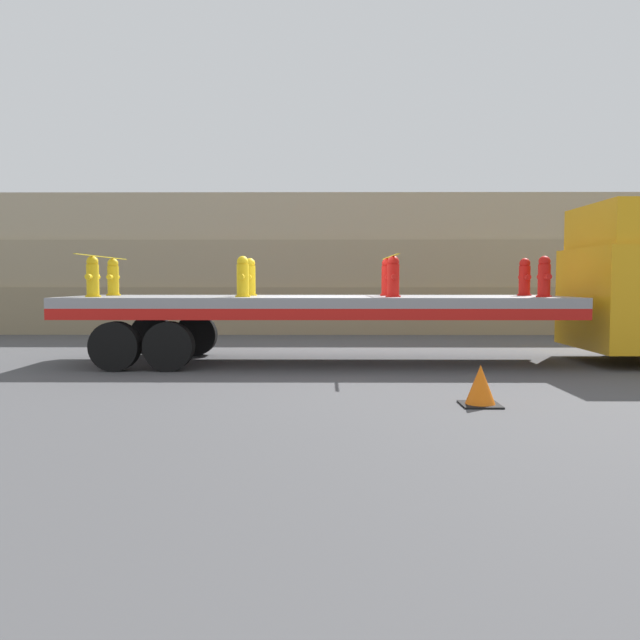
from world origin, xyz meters
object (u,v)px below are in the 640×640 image
(fire_hydrant_red_far_3, at_px, (525,278))
(fire_hydrant_red_near_2, at_px, (393,277))
(flatbed_trailer, at_px, (293,308))
(fire_hydrant_red_far_2, at_px, (387,278))
(fire_hydrant_yellow_far_1, at_px, (250,278))
(traffic_cone, at_px, (480,386))
(fire_hydrant_yellow_far_0, at_px, (113,278))
(fire_hydrant_red_near_3, at_px, (544,277))
(fire_hydrant_yellow_near_0, at_px, (93,277))
(fire_hydrant_yellow_near_1, at_px, (243,277))

(fire_hydrant_red_far_3, bearing_deg, fire_hydrant_red_near_2, -158.03)
(flatbed_trailer, xyz_separation_m, fire_hydrant_red_near_2, (1.89, -0.56, 0.59))
(flatbed_trailer, relative_size, fire_hydrant_red_far_2, 12.59)
(fire_hydrant_yellow_far_1, bearing_deg, traffic_cone, -53.86)
(fire_hydrant_yellow_far_0, distance_m, fire_hydrant_red_far_2, 5.58)
(fire_hydrant_yellow_far_0, relative_size, traffic_cone, 1.45)
(flatbed_trailer, xyz_separation_m, fire_hydrant_red_near_3, (4.68, -0.56, 0.59))
(fire_hydrant_red_far_2, relative_size, fire_hydrant_red_near_3, 1.00)
(fire_hydrant_yellow_far_0, height_order, fire_hydrant_red_far_3, same)
(fire_hydrant_yellow_near_0, distance_m, fire_hydrant_yellow_far_1, 3.01)
(fire_hydrant_red_far_3, bearing_deg, fire_hydrant_yellow_near_0, -172.34)
(fire_hydrant_yellow_far_0, distance_m, fire_hydrant_red_near_2, 5.69)
(fire_hydrant_red_far_2, xyz_separation_m, fire_hydrant_red_far_3, (2.79, 0.00, 0.00))
(flatbed_trailer, xyz_separation_m, traffic_cone, (2.60, -4.24, -0.82))
(flatbed_trailer, distance_m, fire_hydrant_red_near_3, 4.75)
(fire_hydrant_yellow_near_1, distance_m, fire_hydrant_yellow_far_1, 1.13)
(fire_hydrant_yellow_near_1, bearing_deg, fire_hydrant_yellow_far_0, 158.03)
(fire_hydrant_yellow_near_0, xyz_separation_m, traffic_cone, (6.30, -3.67, -1.41))
(fire_hydrant_yellow_near_0, xyz_separation_m, fire_hydrant_red_near_2, (5.58, 0.00, 0.00))
(fire_hydrant_red_far_3, bearing_deg, fire_hydrant_yellow_near_1, -168.59)
(flatbed_trailer, bearing_deg, fire_hydrant_red_far_3, 6.86)
(fire_hydrant_yellow_near_0, xyz_separation_m, fire_hydrant_yellow_near_1, (2.79, 0.00, 0.00))
(fire_hydrant_red_near_3, bearing_deg, fire_hydrant_red_far_2, 158.03)
(fire_hydrant_red_far_2, height_order, traffic_cone, fire_hydrant_red_far_2)
(fire_hydrant_yellow_near_1, bearing_deg, fire_hydrant_yellow_near_0, 180.00)
(fire_hydrant_red_far_2, bearing_deg, traffic_cone, -81.54)
(fire_hydrant_red_far_3, bearing_deg, fire_hydrant_red_near_3, -90.00)
(fire_hydrant_yellow_near_0, bearing_deg, fire_hydrant_red_far_3, 7.66)
(fire_hydrant_red_far_3, bearing_deg, flatbed_trailer, -173.14)
(fire_hydrant_yellow_near_0, relative_size, fire_hydrant_red_far_3, 1.00)
(fire_hydrant_yellow_far_0, relative_size, fire_hydrant_red_near_3, 1.00)
(fire_hydrant_yellow_near_0, bearing_deg, fire_hydrant_red_far_2, 11.41)
(fire_hydrant_yellow_far_0, distance_m, fire_hydrant_red_far_3, 8.37)
(flatbed_trailer, height_order, fire_hydrant_yellow_far_0, fire_hydrant_yellow_far_0)
(traffic_cone, bearing_deg, fire_hydrant_red_far_3, 66.60)
(fire_hydrant_red_near_3, bearing_deg, fire_hydrant_red_far_3, 90.00)
(fire_hydrant_yellow_far_0, bearing_deg, traffic_cone, -37.32)
(flatbed_trailer, relative_size, traffic_cone, 18.23)
(fire_hydrant_yellow_far_1, relative_size, fire_hydrant_red_far_2, 1.00)
(fire_hydrant_yellow_near_1, height_order, fire_hydrant_red_near_3, same)
(flatbed_trailer, distance_m, fire_hydrant_yellow_near_0, 3.78)
(flatbed_trailer, distance_m, fire_hydrant_yellow_near_1, 1.22)
(flatbed_trailer, xyz_separation_m, fire_hydrant_yellow_far_0, (-3.69, 0.56, 0.59))
(fire_hydrant_red_far_3, bearing_deg, fire_hydrant_yellow_far_0, 180.00)
(fire_hydrant_red_far_2, bearing_deg, fire_hydrant_red_near_2, -90.00)
(fire_hydrant_yellow_near_0, relative_size, traffic_cone, 1.45)
(fire_hydrant_yellow_far_0, xyz_separation_m, fire_hydrant_red_far_2, (5.58, 0.00, 0.00))
(fire_hydrant_yellow_far_0, xyz_separation_m, fire_hydrant_red_near_2, (5.58, -1.13, 0.00))
(fire_hydrant_yellow_near_0, distance_m, traffic_cone, 7.42)
(fire_hydrant_yellow_far_1, bearing_deg, fire_hydrant_yellow_far_0, 180.00)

